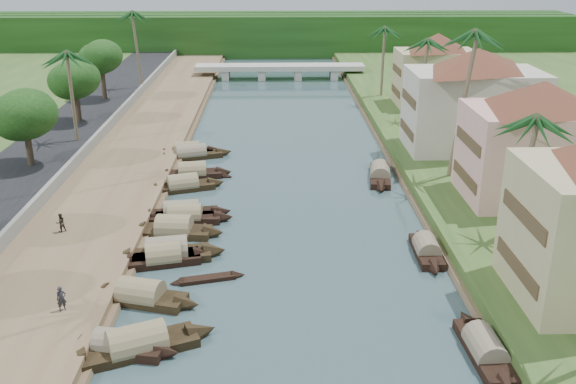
{
  "coord_description": "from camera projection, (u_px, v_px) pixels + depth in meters",
  "views": [
    {
      "loc": [
        -1.13,
        -34.97,
        20.52
      ],
      "look_at": [
        0.0,
        13.61,
        2.0
      ],
      "focal_mm": 40.0,
      "sensor_mm": 36.0,
      "label": 1
    }
  ],
  "objects": [
    {
      "name": "ground",
      "position": [
        293.0,
        299.0,
        40.0
      ],
      "size": [
        220.0,
        220.0,
        0.0
      ],
      "primitive_type": "plane",
      "color": "#374E52",
      "rests_on": "ground"
    },
    {
      "name": "left_bank",
      "position": [
        110.0,
        185.0,
        58.19
      ],
      "size": [
        10.0,
        180.0,
        0.8
      ],
      "primitive_type": "cube",
      "color": "brown",
      "rests_on": "ground"
    },
    {
      "name": "right_bank",
      "position": [
        493.0,
        180.0,
        58.88
      ],
      "size": [
        16.0,
        180.0,
        1.2
      ],
      "primitive_type": "cube",
      "color": "#2B4B1E",
      "rests_on": "ground"
    },
    {
      "name": "road",
      "position": [
        16.0,
        183.0,
        57.9
      ],
      "size": [
        8.0,
        180.0,
        1.4
      ],
      "primitive_type": "cube",
      "color": "black",
      "rests_on": "ground"
    },
    {
      "name": "retaining_wall",
      "position": [
        63.0,
        175.0,
        57.76
      ],
      "size": [
        0.4,
        180.0,
        1.1
      ],
      "primitive_type": "cube",
      "color": "slate",
      "rests_on": "left_bank"
    },
    {
      "name": "treeline",
      "position": [
        278.0,
        34.0,
        131.99
      ],
      "size": [
        120.0,
        14.0,
        8.0
      ],
      "color": "#16350E",
      "rests_on": "ground"
    },
    {
      "name": "bridge",
      "position": [
        280.0,
        69.0,
        106.65
      ],
      "size": [
        28.0,
        4.0,
        2.4
      ],
      "color": "#ABABA0",
      "rests_on": "ground"
    },
    {
      "name": "building_mid",
      "position": [
        537.0,
        140.0,
        51.33
      ],
      "size": [
        14.11,
        14.11,
        9.7
      ],
      "color": "#E1A79F",
      "rests_on": "right_bank"
    },
    {
      "name": "building_far",
      "position": [
        474.0,
        99.0,
        64.3
      ],
      "size": [
        15.59,
        15.59,
        10.2
      ],
      "color": "beige",
      "rests_on": "right_bank"
    },
    {
      "name": "building_distant",
      "position": [
        436.0,
        69.0,
        83.18
      ],
      "size": [
        12.62,
        12.62,
        9.2
      ],
      "color": "tan",
      "rests_on": "right_bank"
    },
    {
      "name": "sampan_2",
      "position": [
        138.0,
        345.0,
        34.65
      ],
      "size": [
        9.04,
        5.25,
        2.37
      ],
      "rotation": [
        0.0,
        0.0,
        0.41
      ],
      "color": "black",
      "rests_on": "ground"
    },
    {
      "name": "sampan_3",
      "position": [
        118.0,
        346.0,
        34.59
      ],
      "size": [
        7.24,
        2.67,
        1.95
      ],
      "rotation": [
        0.0,
        0.0,
        -0.18
      ],
      "color": "black",
      "rests_on": "ground"
    },
    {
      "name": "sampan_4",
      "position": [
        141.0,
        296.0,
        39.57
      ],
      "size": [
        8.03,
        3.79,
        2.24
      ],
      "rotation": [
        0.0,
        0.0,
        -0.28
      ],
      "color": "black",
      "rests_on": "ground"
    },
    {
      "name": "sampan_5",
      "position": [
        163.0,
        258.0,
        44.48
      ],
      "size": [
        7.33,
        3.33,
        2.27
      ],
      "rotation": [
        0.0,
        0.0,
        0.23
      ],
      "color": "black",
      "rests_on": "ground"
    },
    {
      "name": "sampan_6",
      "position": [
        167.0,
        254.0,
        45.02
      ],
      "size": [
        8.66,
        3.35,
        2.49
      ],
      "rotation": [
        0.0,
        0.0,
        0.17
      ],
      "color": "black",
      "rests_on": "ground"
    },
    {
      "name": "sampan_7",
      "position": [
        185.0,
        217.0,
        51.26
      ],
      "size": [
        7.87,
        1.86,
        2.11
      ],
      "rotation": [
        0.0,
        0.0,
        0.01
      ],
      "color": "black",
      "rests_on": "ground"
    },
    {
      "name": "sampan_8",
      "position": [
        174.0,
        230.0,
        48.8
      ],
      "size": [
        7.92,
        2.61,
        2.39
      ],
      "rotation": [
        0.0,
        0.0,
        -0.1
      ],
      "color": "black",
      "rests_on": "ground"
    },
    {
      "name": "sampan_9",
      "position": [
        182.0,
        213.0,
        51.99
      ],
      "size": [
        8.39,
        2.64,
        2.1
      ],
      "rotation": [
        0.0,
        0.0,
        0.13
      ],
      "color": "black",
      "rests_on": "ground"
    },
    {
      "name": "sampan_10",
      "position": [
        183.0,
        186.0,
        57.93
      ],
      "size": [
        7.99,
        4.0,
        2.17
      ],
      "rotation": [
        0.0,
        0.0,
        0.31
      ],
      "color": "black",
      "rests_on": "ground"
    },
    {
      "name": "sampan_11",
      "position": [
        192.0,
        173.0,
        61.23
      ],
      "size": [
        7.84,
        2.65,
        2.21
      ],
      "rotation": [
        0.0,
        0.0,
        0.13
      ],
      "color": "black",
      "rests_on": "ground"
    },
    {
      "name": "sampan_12",
      "position": [
        191.0,
        155.0,
        66.67
      ],
      "size": [
        9.02,
        4.17,
        2.14
      ],
      "rotation": [
        0.0,
        0.0,
        0.3
      ],
      "color": "black",
      "rests_on": "ground"
    },
    {
      "name": "sampan_13",
      "position": [
        187.0,
        151.0,
        67.72
      ],
      "size": [
        7.79,
        3.0,
        2.11
      ],
      "rotation": [
        0.0,
        0.0,
        0.19
      ],
      "color": "black",
      "rests_on": "ground"
    },
    {
      "name": "sampan_14",
      "position": [
        485.0,
        350.0,
        34.25
      ],
      "size": [
        1.94,
        8.25,
        2.01
      ],
      "rotation": [
        0.0,
        0.0,
        1.62
      ],
      "color": "black",
      "rests_on": "ground"
    },
    {
      "name": "sampan_15",
      "position": [
        427.0,
        250.0,
        45.64
      ],
      "size": [
        1.77,
        7.21,
        1.96
      ],
      "rotation": [
        0.0,
        0.0,
        1.55
      ],
      "color": "black",
      "rests_on": "ground"
    },
    {
      "name": "sampan_16",
      "position": [
        380.0,
        175.0,
        60.81
      ],
      "size": [
        2.82,
        9.02,
        2.17
      ],
      "rotation": [
        0.0,
        0.0,
        1.44
      ],
      "color": "black",
      "rests_on": "ground"
    },
    {
      "name": "canoe_1",
      "position": [
        208.0,
        279.0,
        42.24
      ],
      "size": [
        5.1,
        2.03,
        0.82
      ],
      "rotation": [
        0.0,
        0.0,
        0.25
      ],
      "color": "black",
      "rests_on": "ground"
    },
    {
      "name": "canoe_2",
      "position": [
        205.0,
        174.0,
        61.97
      ],
      "size": [
        5.84,
        2.78,
        0.86
      ],
      "rotation": [
        0.0,
        0.0,
        -0.34
      ],
      "color": "black",
      "rests_on": "ground"
    },
    {
      "name": "palm_1",
      "position": [
        528.0,
        121.0,
        43.11
      ],
      "size": [
        3.2,
        3.2,
        10.17
      ],
      "color": "#76694E",
      "rests_on": "ground"
    },
    {
      "name": "palm_2",
      "position": [
        465.0,
        36.0,
        53.75
      ],
      "size": [
        3.2,
        3.2,
        14.29
      ],
      "color": "#76694E",
      "rests_on": "ground"
    },
    {
      "name": "palm_3",
      "position": [
        421.0,
        42.0,
        73.82
      ],
      "size": [
        3.2,
        3.2,
        10.92
      ],
      "color": "#76694E",
      "rests_on": "ground"
    },
    {
      "name": "palm_6",
      "position": [
        67.0,
        55.0,
        64.91
      ],
      "size": [
        3.2,
        3.2,
        10.74
      ],
      "color": "#76694E",
      "rests_on": "ground"
    },
    {
      "name": "palm_7",
      "position": [
        384.0,
        30.0,
        86.69
      ],
      "size": [
        3.2,
        3.2,
        10.74
      ],
      "color": "#76694E",
      "rests_on": "ground"
    },
    {
      "name": "palm_8",
      "position": [
        136.0,
        14.0,
        90.47
      ],
      "size": [
        3.2,
        3.2,
        12.16
      ],
      "color": "#76694E",
      "rests_on": "ground"
    },
    {
      "name": "tree_3",
      "position": [
        24.0,
        116.0,
        58.76
      ],
      "size": [
        5.51,
        5.51,
        7.09
      ],
      "color": "#463828",
      "rests_on": "ground"
    },
    {
      "name": "tree_4",
      "position": [
        75.0,
        80.0,
        73.77
      ],
      "size": [
        5.29,
        5.29,
        7.15
      ],
      "color": "#463828",
      "rests_on": "ground"
    },
    {
      "name": "tree_5",
      "position": [
        101.0,
        58.0,
        85.09
      ],
      "size": [
        5.17,
        5.17,
        7.7
      ],
      "color": "#463828",
      "rests_on": "ground"
    },
    {
      "name": "tree_6",
      "position": [
        509.0,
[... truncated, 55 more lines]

